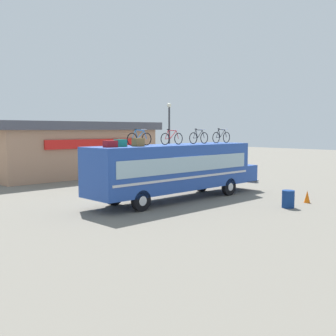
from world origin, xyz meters
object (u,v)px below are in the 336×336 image
luggage_bag_1 (110,144)px  trash_bin (288,199)px  rooftop_bicycle_3 (199,137)px  luggage_bag_2 (120,143)px  luggage_bag_3 (138,142)px  rooftop_bicycle_1 (139,138)px  traffic_cone (307,197)px  rooftop_bicycle_2 (172,138)px  street_lamp (169,134)px  bus (177,168)px  rooftop_bicycle_4 (221,137)px

luggage_bag_1 → trash_bin: 9.23m
rooftop_bicycle_3 → luggage_bag_2: bearing=179.7°
luggage_bag_3 → rooftop_bicycle_1: bearing=45.9°
rooftop_bicycle_3 → trash_bin: rooftop_bicycle_3 is taller
rooftop_bicycle_3 → traffic_cone: (2.54, -5.52, -3.12)m
luggage_bag_3 → rooftop_bicycle_3: rooftop_bicycle_3 is taller
luggage_bag_1 → rooftop_bicycle_2: rooftop_bicycle_2 is taller
luggage_bag_2 → street_lamp: bearing=34.3°
traffic_cone → street_lamp: (1.67, 12.31, 3.24)m
rooftop_bicycle_3 → rooftop_bicycle_1: bearing=174.9°
rooftop_bicycle_2 → street_lamp: bearing=46.6°
bus → traffic_cone: bus is taller
trash_bin → traffic_cone: size_ratio=1.34×
bus → luggage_bag_3: luggage_bag_3 is taller
trash_bin → luggage_bag_3: bearing=135.3°
rooftop_bicycle_4 → traffic_cone: rooftop_bicycle_4 is taller
rooftop_bicycle_4 → trash_bin: size_ratio=1.93×
bus → trash_bin: size_ratio=13.54×
rooftop_bicycle_1 → bus: bearing=-8.6°
traffic_cone → street_lamp: 12.83m
rooftop_bicycle_3 → street_lamp: size_ratio=0.27×
trash_bin → street_lamp: bearing=73.4°
bus → rooftop_bicycle_4: bearing=-0.8°
luggage_bag_1 → bus: bearing=2.1°
luggage_bag_1 → rooftop_bicycle_3: (6.42, 0.15, 0.21)m
luggage_bag_1 → traffic_cone: luggage_bag_1 is taller
rooftop_bicycle_4 → traffic_cone: bearing=-84.9°
traffic_cone → rooftop_bicycle_1: bearing=138.8°
rooftop_bicycle_3 → trash_bin: size_ratio=1.85×
traffic_cone → street_lamp: street_lamp is taller
bus → rooftop_bicycle_1: 2.92m
luggage_bag_3 → rooftop_bicycle_2: size_ratio=0.30×
luggage_bag_1 → rooftop_bicycle_1: 2.30m
bus → street_lamp: (6.02, 6.77, 1.76)m
luggage_bag_2 → rooftop_bicycle_3: size_ratio=0.33×
rooftop_bicycle_3 → street_lamp: bearing=58.2°
rooftop_bicycle_3 → rooftop_bicycle_4: rooftop_bicycle_4 is taller
luggage_bag_3 → trash_bin: size_ratio=0.57×
luggage_bag_3 → traffic_cone: size_ratio=0.76×
luggage_bag_1 → street_lamp: street_lamp is taller
luggage_bag_2 → rooftop_bicycle_1: 1.54m
luggage_bag_1 → rooftop_bicycle_3: bearing=1.3°
luggage_bag_1 → rooftop_bicycle_4: bearing=0.8°
rooftop_bicycle_1 → rooftop_bicycle_2: bearing=-8.1°
luggage_bag_3 → street_lamp: size_ratio=0.08×
street_lamp → rooftop_bicycle_4: bearing=-107.6°
rooftop_bicycle_3 → traffic_cone: size_ratio=2.47×
rooftop_bicycle_2 → trash_bin: bearing=-64.6°
luggage_bag_1 → rooftop_bicycle_1: size_ratio=0.36×
rooftop_bicycle_4 → trash_bin: 6.44m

